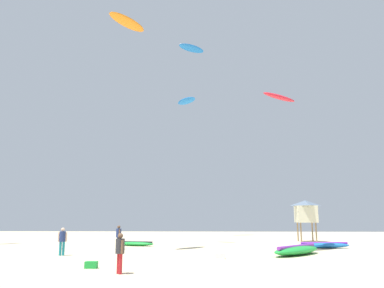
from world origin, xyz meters
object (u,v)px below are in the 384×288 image
at_px(kite_grounded_near, 297,250).
at_px(kite_aloft_4, 127,22).
at_px(kite_aloft_1, 186,101).
at_px(lifeguard_tower, 306,211).
at_px(person_foreground, 120,250).
at_px(cooler_box, 91,265).
at_px(person_midground, 119,235).
at_px(kite_grounded_far, 324,245).
at_px(person_left, 62,239).
at_px(kite_aloft_2, 192,48).
at_px(kite_grounded_mid, 135,244).
at_px(kite_aloft_3, 279,97).
at_px(gear_bag, 220,256).

xyz_separation_m(kite_grounded_near, kite_aloft_4, (-12.01, 2.16, 17.33)).
bearing_deg(kite_aloft_1, lifeguard_tower, 19.38).
relative_size(person_foreground, cooler_box, 3.00).
bearing_deg(person_midground, kite_grounded_far, -22.41).
bearing_deg(person_left, person_midground, 148.00).
distance_m(person_left, kite_aloft_2, 37.45).
bearing_deg(kite_aloft_2, kite_grounded_near, -72.51).
height_order(person_left, kite_grounded_mid, person_left).
xyz_separation_m(cooler_box, kite_aloft_2, (2.98, 33.21, 25.96)).
distance_m(kite_aloft_2, kite_aloft_3, 28.83).
xyz_separation_m(kite_grounded_near, cooler_box, (-11.11, -7.43, -0.14)).
bearing_deg(kite_grounded_far, kite_grounded_near, -119.63).
height_order(person_foreground, kite_aloft_4, kite_aloft_4).
bearing_deg(kite_grounded_far, kite_aloft_1, 156.13).
xyz_separation_m(person_foreground, kite_aloft_1, (1.49, 20.11, 12.76)).
bearing_deg(gear_bag, kite_grounded_mid, 123.73).
height_order(cooler_box, gear_bag, same).
xyz_separation_m(person_foreground, kite_grounded_mid, (-2.63, 17.07, -0.79)).
bearing_deg(person_midground, kite_aloft_3, -37.01).
bearing_deg(cooler_box, kite_grounded_far, 42.67).
bearing_deg(person_midground, kite_aloft_1, 26.21).
bearing_deg(cooler_box, person_foreground, -45.78).
bearing_deg(lifeguard_tower, kite_grounded_mid, -155.76).
bearing_deg(kite_grounded_mid, kite_grounded_near, -33.18).
xyz_separation_m(kite_aloft_2, kite_aloft_3, (7.86, -23.44, -14.82)).
height_order(person_midground, kite_grounded_mid, person_midground).
bearing_deg(person_midground, cooler_box, -111.59).
relative_size(kite_grounded_near, kite_grounded_far, 1.22).
bearing_deg(kite_aloft_4, person_midground, 106.35).
bearing_deg(kite_grounded_near, kite_aloft_1, 125.83).
distance_m(person_midground, kite_aloft_3, 16.12).
height_order(person_foreground, person_midground, person_midground).
bearing_deg(gear_bag, person_midground, 138.41).
bearing_deg(person_left, lifeguard_tower, 122.52).
distance_m(person_midground, kite_grounded_far, 16.07).
bearing_deg(kite_aloft_1, kite_aloft_4, -115.48).
bearing_deg(gear_bag, kite_aloft_1, 101.95).
bearing_deg(kite_aloft_1, person_left, -120.49).
bearing_deg(lifeguard_tower, person_left, -139.64).
bearing_deg(person_left, person_foreground, 26.85).
bearing_deg(kite_aloft_1, cooler_box, -100.07).
height_order(cooler_box, kite_aloft_4, kite_aloft_4).
height_order(person_midground, cooler_box, person_midground).
distance_m(kite_grounded_far, kite_aloft_4, 23.52).
bearing_deg(kite_aloft_4, kite_aloft_1, 64.52).
distance_m(person_midground, kite_aloft_2, 33.45).
height_order(person_foreground, kite_aloft_1, kite_aloft_1).
xyz_separation_m(gear_bag, kite_aloft_1, (-2.86, 13.51, 13.58)).
height_order(kite_aloft_1, kite_aloft_4, kite_aloft_4).
distance_m(gear_bag, kite_aloft_3, 13.08).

